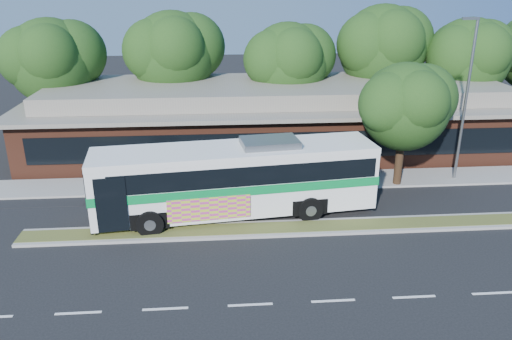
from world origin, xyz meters
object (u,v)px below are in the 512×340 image
object	(u,v)px
lamp_post	(466,97)
sidewalk_tree	(411,104)
sedan	(126,161)
transit_bus	(237,175)

from	to	relation	value
lamp_post	sidewalk_tree	distance (m)	3.26
lamp_post	sedan	world-z (taller)	lamp_post
lamp_post	sedan	bearing A→B (deg)	171.61
transit_bus	sidewalk_tree	bearing A→B (deg)	11.65
sidewalk_tree	lamp_post	bearing A→B (deg)	7.47
sedan	transit_bus	bearing A→B (deg)	-121.01
lamp_post	sidewalk_tree	size ratio (longest dim) A/B	1.32
transit_bus	sidewalk_tree	size ratio (longest dim) A/B	1.99
lamp_post	sidewalk_tree	world-z (taller)	lamp_post
lamp_post	transit_bus	world-z (taller)	lamp_post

